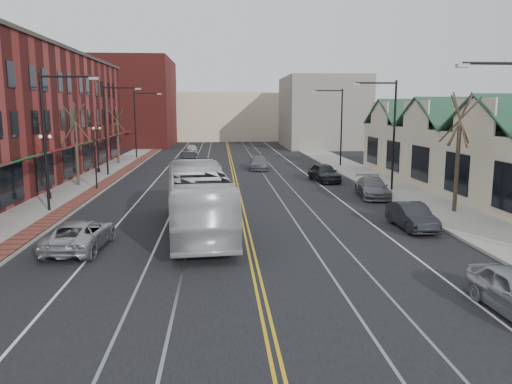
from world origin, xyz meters
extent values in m
plane|color=black|center=(0.00, 0.00, 0.00)|extent=(160.00, 160.00, 0.00)
cube|color=gray|center=(-12.00, 20.00, 0.07)|extent=(4.00, 120.00, 0.15)
cube|color=gray|center=(12.00, 20.00, 0.07)|extent=(4.00, 120.00, 0.15)
cube|color=#C2B695|center=(18.00, 20.00, 2.30)|extent=(8.00, 36.00, 4.60)
cube|color=maroon|center=(-16.00, 70.00, 7.00)|extent=(14.00, 18.00, 14.00)
cube|color=#C2B695|center=(0.00, 85.00, 4.50)|extent=(22.00, 14.00, 9.00)
cube|color=slate|center=(15.00, 65.00, 5.50)|extent=(12.00, 16.00, 11.00)
cylinder|color=black|center=(-11.50, 16.00, 4.15)|extent=(0.16, 0.16, 8.00)
cylinder|color=black|center=(-10.00, 16.00, 7.95)|extent=(3.00, 0.12, 0.12)
cube|color=#999999|center=(-8.50, 16.00, 7.85)|extent=(0.50, 0.25, 0.15)
cylinder|color=black|center=(-11.50, 32.00, 4.15)|extent=(0.16, 0.16, 8.00)
cylinder|color=black|center=(-10.00, 32.00, 7.95)|extent=(3.00, 0.12, 0.12)
cube|color=#999999|center=(-8.50, 32.00, 7.85)|extent=(0.50, 0.25, 0.15)
cylinder|color=black|center=(-11.50, 48.00, 4.15)|extent=(0.16, 0.16, 8.00)
cylinder|color=black|center=(-10.00, 48.00, 7.95)|extent=(3.00, 0.12, 0.12)
cube|color=#999999|center=(-8.50, 48.00, 7.85)|extent=(0.50, 0.25, 0.15)
cylinder|color=black|center=(10.00, 6.00, 7.95)|extent=(3.00, 0.12, 0.12)
cube|color=#999999|center=(8.50, 6.00, 7.85)|extent=(0.50, 0.25, 0.15)
cylinder|color=black|center=(11.50, 22.00, 4.15)|extent=(0.16, 0.16, 8.00)
cylinder|color=black|center=(10.00, 22.00, 7.95)|extent=(3.00, 0.12, 0.12)
cube|color=#999999|center=(8.50, 22.00, 7.85)|extent=(0.50, 0.25, 0.15)
cylinder|color=black|center=(11.50, 38.00, 4.15)|extent=(0.16, 0.16, 8.00)
cylinder|color=black|center=(10.00, 38.00, 7.95)|extent=(3.00, 0.12, 0.12)
cube|color=#999999|center=(8.50, 38.00, 7.85)|extent=(0.50, 0.25, 0.15)
cylinder|color=black|center=(-12.80, 20.00, 0.35)|extent=(0.28, 0.28, 0.40)
cylinder|color=black|center=(-12.80, 20.00, 2.15)|extent=(0.14, 0.14, 4.00)
cube|color=black|center=(-12.80, 20.00, 4.15)|extent=(0.60, 0.06, 0.06)
sphere|color=white|center=(-13.10, 20.00, 4.30)|extent=(0.24, 0.24, 0.24)
sphere|color=white|center=(-12.50, 20.00, 4.30)|extent=(0.24, 0.24, 0.24)
cylinder|color=black|center=(-12.80, 34.00, 0.35)|extent=(0.28, 0.28, 0.40)
cylinder|color=black|center=(-12.80, 34.00, 2.15)|extent=(0.14, 0.14, 4.00)
cube|color=black|center=(-12.80, 34.00, 4.15)|extent=(0.60, 0.06, 0.06)
sphere|color=white|center=(-13.10, 34.00, 4.30)|extent=(0.24, 0.24, 0.24)
sphere|color=white|center=(-12.50, 34.00, 4.30)|extent=(0.24, 0.24, 0.24)
cylinder|color=#382B21|center=(-12.50, 26.00, 2.60)|extent=(0.24, 0.24, 4.90)
cylinder|color=#382B21|center=(-12.50, 26.00, 5.15)|extent=(0.58, 1.37, 2.90)
cylinder|color=#382B21|center=(-12.50, 26.00, 5.15)|extent=(1.60, 0.66, 2.78)
cylinder|color=#382B21|center=(-12.50, 26.00, 5.15)|extent=(0.53, 1.23, 2.96)
cylinder|color=#382B21|center=(-12.50, 26.00, 5.15)|extent=(1.69, 1.03, 2.64)
cylinder|color=#382B21|center=(-12.50, 26.00, 5.15)|extent=(1.78, 1.29, 2.48)
cylinder|color=#382B21|center=(-12.50, 42.00, 2.42)|extent=(0.24, 0.24, 4.55)
cylinder|color=#382B21|center=(-12.50, 42.00, 4.80)|extent=(0.55, 1.28, 2.69)
cylinder|color=#382B21|center=(-12.50, 42.00, 4.80)|extent=(1.49, 0.62, 2.58)
cylinder|color=#382B21|center=(-12.50, 42.00, 4.80)|extent=(0.50, 1.15, 2.75)
cylinder|color=#382B21|center=(-12.50, 42.00, 4.80)|extent=(1.57, 0.97, 2.45)
cylinder|color=#382B21|center=(-12.50, 42.00, 4.80)|extent=(1.66, 1.20, 2.30)
cylinder|color=#382B21|center=(12.50, 14.00, 2.78)|extent=(0.24, 0.24, 5.25)
cylinder|color=#382B21|center=(12.50, 14.00, 5.50)|extent=(0.61, 1.46, 3.10)
cylinder|color=#382B21|center=(12.50, 14.00, 5.50)|extent=(1.70, 0.70, 2.97)
cylinder|color=#382B21|center=(12.50, 14.00, 5.50)|extent=(0.56, 1.31, 3.17)
cylinder|color=#382B21|center=(12.50, 14.00, 5.50)|extent=(1.80, 1.10, 2.82)
cylinder|color=#382B21|center=(12.50, 14.00, 5.50)|extent=(1.90, 1.37, 2.65)
cylinder|color=black|center=(-10.60, 24.00, 1.75)|extent=(0.12, 0.12, 3.20)
imported|color=black|center=(-10.60, 24.00, 3.50)|extent=(0.18, 0.15, 0.90)
imported|color=silver|center=(-2.43, 10.71, 1.66)|extent=(3.94, 12.17, 3.33)
imported|color=#A0A3A7|center=(-7.50, 7.82, 0.67)|extent=(2.43, 4.91, 1.34)
imported|color=black|center=(8.52, 10.44, 0.67)|extent=(1.52, 4.08, 1.33)
imported|color=slate|center=(9.30, 19.62, 0.69)|extent=(2.46, 4.94, 1.38)
imported|color=black|center=(7.50, 27.33, 0.78)|extent=(2.35, 4.74, 1.55)
imported|color=black|center=(-4.77, 40.93, 0.74)|extent=(2.08, 4.63, 1.48)
imported|color=#5E5D64|center=(2.67, 36.26, 0.67)|extent=(2.20, 4.75, 1.34)
imported|color=#AEB0B5|center=(-5.07, 53.28, 0.70)|extent=(1.97, 4.23, 1.40)
camera|label=1|loc=(-1.32, -13.97, 6.17)|focal=35.00mm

